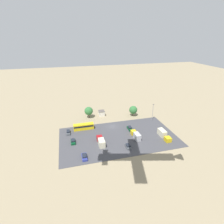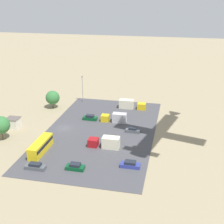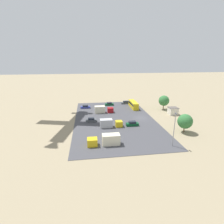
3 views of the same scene
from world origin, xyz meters
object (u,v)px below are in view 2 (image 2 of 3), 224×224
object	(u,v)px
bus	(41,146)
parked_car_3	(35,167)
parked_car_4	(90,118)
shed_building	(13,123)
parked_car_1	(75,167)
parked_truck_0	(131,105)
parked_car_0	(133,130)
parked_car_2	(130,165)
parked_truck_1	(115,118)
parked_truck_2	(106,142)

from	to	relation	value
bus	parked_car_3	xyz separation A→B (m)	(7.73, 2.11, -1.01)
parked_car_3	parked_car_4	size ratio (longest dim) A/B	1.07
shed_building	parked_car_1	distance (m)	30.85
bus	parked_truck_0	world-z (taller)	bus
parked_car_3	parked_car_4	xyz separation A→B (m)	(-30.17, 4.12, 0.06)
parked_car_1	parked_car_4	distance (m)	28.79
parked_car_0	parked_car_4	size ratio (longest dim) A/B	0.92
bus	parked_car_4	distance (m)	23.31
parked_truck_0	parked_car_4	bearing A→B (deg)	-40.23
parked_car_2	parked_truck_0	xyz separation A→B (m)	(-37.51, -5.85, 0.74)
parked_truck_1	shed_building	bearing A→B (deg)	110.16
parked_truck_1	parked_car_1	bearing A→B (deg)	173.29
bus	parked_car_2	bearing A→B (deg)	-5.90
shed_building	parked_truck_2	size ratio (longest dim) A/B	0.47
parked_car_1	parked_car_4	world-z (taller)	parked_car_4
parked_car_0	parked_truck_1	size ratio (longest dim) A/B	0.52
parked_car_0	parked_truck_1	xyz separation A→B (m)	(-6.19, -6.31, 0.71)
bus	parked_truck_0	size ratio (longest dim) A/B	1.11
parked_car_1	parked_car_3	size ratio (longest dim) A/B	0.89
parked_car_0	parked_truck_2	size ratio (longest dim) A/B	0.50
parked_truck_1	parked_car_4	bearing A→B (deg)	90.55
parked_car_0	parked_car_2	xyz separation A→B (m)	(18.69, 2.26, 0.02)
parked_car_2	parked_truck_1	size ratio (longest dim) A/B	0.58
parked_truck_1	parked_car_3	bearing A→B (deg)	158.11
parked_truck_1	parked_car_0	bearing A→B (deg)	-134.45
parked_truck_0	parked_truck_2	size ratio (longest dim) A/B	1.11
parked_car_3	parked_truck_0	distance (m)	45.39
parked_car_4	parked_truck_2	bearing A→B (deg)	-151.67
parked_car_0	parked_truck_2	bearing A→B (deg)	-26.94
parked_car_0	parked_car_3	distance (m)	30.33
parked_car_3	parked_car_2	bearing A→B (deg)	-75.47
parked_truck_0	parked_truck_1	distance (m)	12.92
parked_car_3	parked_truck_2	size ratio (longest dim) A/B	0.58
parked_truck_2	shed_building	bearing A→B (deg)	77.79
bus	parked_truck_2	xyz separation A→B (m)	(-5.78, 15.22, -0.28)
parked_car_3	parked_truck_1	world-z (taller)	parked_truck_1
shed_building	parked_truck_0	world-z (taller)	shed_building
parked_truck_0	parked_truck_2	xyz separation A→B (m)	(29.37, -1.77, -0.00)
parked_car_2	parked_truck_1	bearing A→B (deg)	-160.99
bus	parked_car_4	bearing A→B (deg)	74.47
bus	parked_truck_1	world-z (taller)	bus
parked_truck_0	parked_car_0	bearing A→B (deg)	10.80
parked_car_0	parked_truck_0	world-z (taller)	parked_truck_0
parked_car_3	parked_truck_2	bearing A→B (deg)	-44.12
shed_building	parked_car_0	size ratio (longest dim) A/B	0.94
parked_car_4	parked_truck_0	bearing A→B (deg)	-40.23
parked_car_0	parked_car_3	bearing A→B (deg)	-37.50
parked_car_4	parked_truck_0	size ratio (longest dim) A/B	0.49
parked_car_0	parked_car_4	world-z (taller)	parked_car_4
parked_truck_2	parked_truck_0	bearing A→B (deg)	-3.45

